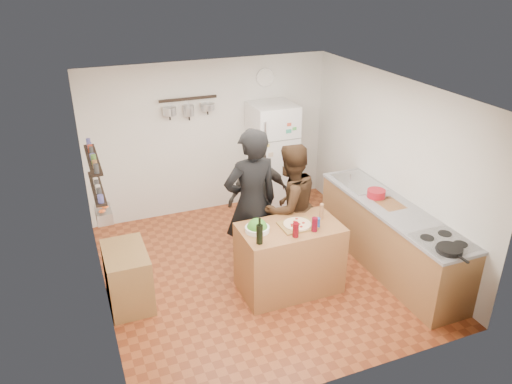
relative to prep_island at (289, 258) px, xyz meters
name	(u,v)px	position (x,y,z in m)	size (l,w,h in m)	color
room_shell	(248,177)	(-0.21, 0.90, 0.79)	(4.20, 4.20, 4.20)	brown
prep_island	(289,258)	(0.00, 0.00, 0.00)	(1.25, 0.72, 0.91)	olive
pizza_board	(297,225)	(0.08, -0.02, 0.47)	(0.42, 0.34, 0.02)	olive
pizza	(297,224)	(0.08, -0.02, 0.48)	(0.34, 0.34, 0.02)	beige
salad_bowl	(257,229)	(-0.42, 0.05, 0.48)	(0.30, 0.30, 0.06)	white
wine_bottle	(260,234)	(-0.50, -0.22, 0.57)	(0.08, 0.08, 0.24)	black
wine_glass_near	(296,230)	(-0.05, -0.24, 0.55)	(0.07, 0.07, 0.18)	#5C070F
wine_glass_far	(315,224)	(0.22, -0.20, 0.54)	(0.07, 0.07, 0.18)	#560715
pepper_mill	(321,212)	(0.45, 0.05, 0.54)	(0.05, 0.05, 0.17)	#90603C
salt_canister	(317,222)	(0.30, -0.12, 0.51)	(0.07, 0.07, 0.12)	navy
person_left	(251,204)	(-0.29, 0.56, 0.56)	(0.74, 0.49, 2.04)	black
person_center	(289,207)	(0.24, 0.54, 0.43)	(0.86, 0.67, 1.76)	black
person_back	(259,197)	(0.04, 1.13, 0.35)	(0.94, 0.39, 1.60)	#33302D
counter_run	(390,238)	(1.49, -0.04, -0.01)	(0.63, 2.63, 0.90)	#9E7042
stove_top	(443,242)	(1.49, -0.99, 0.46)	(0.60, 0.62, 0.02)	white
skillet	(449,250)	(1.39, -1.19, 0.49)	(0.29, 0.29, 0.06)	black
sink	(359,183)	(1.49, 0.81, 0.46)	(0.50, 0.80, 0.03)	silver
cutting_board	(389,204)	(1.49, 0.06, 0.46)	(0.30, 0.40, 0.02)	#9C6538
red_bowl	(376,193)	(1.44, 0.30, 0.52)	(0.25, 0.25, 0.10)	#A5121F
fridge	(272,157)	(0.74, 2.26, 0.45)	(0.70, 0.68, 1.80)	white
wall_clock	(265,78)	(0.74, 2.59, 1.69)	(0.30, 0.30, 0.03)	silver
spice_shelf_lower	(97,188)	(-2.14, 0.71, 1.04)	(0.12, 1.00, 0.03)	black
spice_shelf_upper	(93,159)	(-2.14, 0.71, 1.40)	(0.12, 1.00, 0.03)	black
produce_basket	(104,214)	(-2.11, 0.71, 0.69)	(0.18, 0.35, 0.14)	silver
side_table	(128,277)	(-1.95, 0.48, -0.09)	(0.50, 0.80, 0.73)	#A37C44
pot_rack	(188,99)	(-0.56, 2.51, 1.49)	(0.90, 0.04, 0.04)	black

